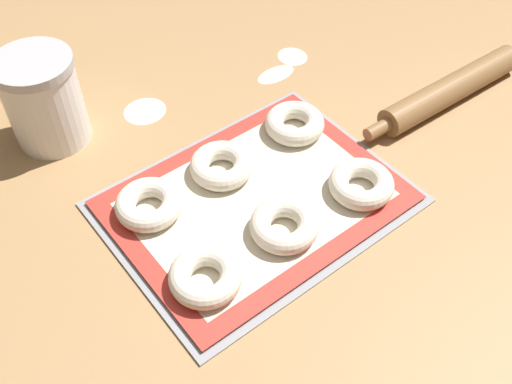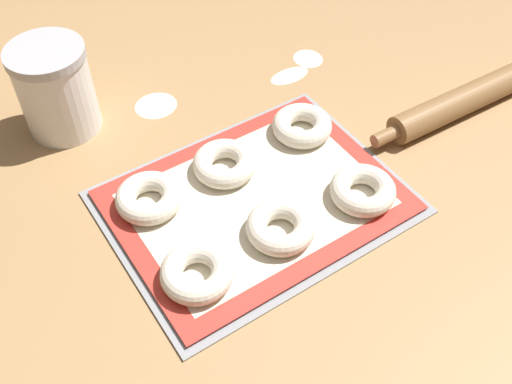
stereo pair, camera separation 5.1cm
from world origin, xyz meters
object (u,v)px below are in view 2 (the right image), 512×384
object	(u,v)px
bagel_front_left	(197,273)
bagel_front_center	(281,227)
rolling_pin	(466,99)
bagel_back_left	(149,198)
bagel_front_right	(363,190)
baking_tray	(256,202)
bagel_back_center	(224,164)
bagel_back_right	(302,126)
flour_canister	(56,89)

from	to	relation	value
bagel_front_left	bagel_front_center	world-z (taller)	same
rolling_pin	bagel_back_left	bearing A→B (deg)	170.07
bagel_front_left	bagel_front_right	bearing A→B (deg)	-1.78
baking_tray	bagel_back_center	world-z (taller)	bagel_back_center
bagel_back_right	bagel_back_left	bearing A→B (deg)	-179.42
bagel_front_left	rolling_pin	size ratio (longest dim) A/B	0.24
flour_canister	bagel_front_center	bearing A→B (deg)	-67.54
bagel_back_right	bagel_back_center	bearing A→B (deg)	-178.45
baking_tray	bagel_back_left	distance (m)	0.17
baking_tray	bagel_front_right	world-z (taller)	bagel_front_right
rolling_pin	flour_canister	bearing A→B (deg)	149.75
flour_canister	bagel_front_right	bearing A→B (deg)	-53.17
bagel_front_left	rolling_pin	bearing A→B (deg)	5.63
rolling_pin	bagel_back_right	bearing A→B (deg)	160.01
bagel_back_left	flour_canister	distance (m)	0.28
bagel_back_left	bagel_back_right	distance (m)	0.31
bagel_back_left	flour_canister	size ratio (longest dim) A/B	0.64
bagel_front_center	bagel_front_right	bearing A→B (deg)	-4.24
bagel_back_center	bagel_front_center	bearing A→B (deg)	-89.72
bagel_front_left	bagel_back_left	bearing A→B (deg)	87.56
bagel_front_right	flour_canister	bearing A→B (deg)	126.83
bagel_front_right	bagel_back_center	distance (m)	0.23
bagel_front_right	bagel_back_center	xyz separation A→B (m)	(-0.15, 0.17, 0.00)
bagel_back_center	bagel_back_left	bearing A→B (deg)	179.44
rolling_pin	bagel_front_right	bearing A→B (deg)	-167.31
bagel_back_left	bagel_back_center	size ratio (longest dim) A/B	1.00
baking_tray	bagel_front_left	distance (m)	0.18
bagel_front_right	bagel_back_right	bearing A→B (deg)	86.72
bagel_back_right	rolling_pin	bearing A→B (deg)	-19.99
bagel_front_left	bagel_front_right	distance (m)	0.30
bagel_front_center	bagel_back_center	xyz separation A→B (m)	(-0.00, 0.16, 0.00)
bagel_front_center	bagel_front_right	world-z (taller)	same
bagel_back_left	rolling_pin	bearing A→B (deg)	-9.93
bagel_back_center	baking_tray	bearing A→B (deg)	-83.76
baking_tray	flour_canister	world-z (taller)	flour_canister
bagel_front_left	bagel_back_left	world-z (taller)	same
baking_tray	bagel_back_left	world-z (taller)	bagel_back_left
bagel_back_left	bagel_back_right	xyz separation A→B (m)	(0.31, 0.00, 0.00)
bagel_front_center	bagel_back_center	distance (m)	0.16
baking_tray	bagel_back_center	bearing A→B (deg)	96.24
bagel_back_right	rolling_pin	distance (m)	0.32
bagel_front_center	rolling_pin	xyz separation A→B (m)	(0.46, 0.06, -0.00)
bagel_front_right	flour_canister	xyz separation A→B (m)	(-0.33, 0.44, 0.06)
bagel_front_left	bagel_back_right	world-z (taller)	same
rolling_pin	baking_tray	bearing A→B (deg)	177.21
bagel_back_right	flour_canister	bearing A→B (deg)	142.24
flour_canister	rolling_pin	xyz separation A→B (m)	(0.64, -0.37, -0.06)
bagel_front_right	bagel_back_left	world-z (taller)	same
bagel_back_left	rolling_pin	xyz separation A→B (m)	(0.60, -0.11, -0.00)
baking_tray	rolling_pin	size ratio (longest dim) A/B	1.07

